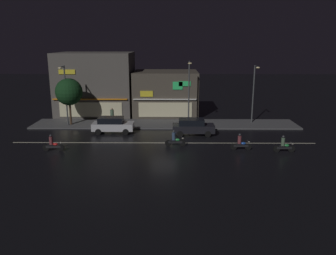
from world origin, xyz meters
name	(u,v)px	position (x,y,z in m)	size (l,w,h in m)	color
ground_plane	(164,143)	(0.00, 0.00, 0.00)	(140.00, 140.00, 0.00)	black
lane_divider_stripe	(164,143)	(0.00, 0.00, 0.01)	(28.86, 0.16, 0.01)	beige
sidewalk_far	(165,124)	(0.00, 7.40, 0.07)	(30.38, 4.53, 0.14)	#4C4C4F
storefront_left_block	(166,93)	(0.00, 12.93, 2.83)	(8.13, 6.69, 5.67)	#4C443A
storefront_center_block	(96,84)	(-9.11, 13.33, 4.00)	(9.55, 7.48, 8.02)	#56514C
streetlamp_west	(65,91)	(-11.03, 6.30, 4.12)	(0.44, 1.64, 6.70)	#47494C
streetlamp_mid	(189,88)	(2.72, 6.93, 4.36)	(0.44, 1.64, 7.16)	#47494C
streetlamp_east	(254,89)	(10.19, 7.80, 4.09)	(0.44, 1.64, 6.64)	#47494C
pedestrian_on_sidewalk	(112,117)	(-6.00, 6.74, 1.04)	(0.40, 0.40, 1.95)	#4C664C
street_tree	(69,92)	(-10.76, 6.78, 3.89)	(3.03, 3.03, 5.28)	#473323
parked_car_near_kerb	(113,125)	(-5.47, 3.75, 0.87)	(4.30, 1.98, 1.67)	silver
parked_car_trailing	(193,127)	(2.96, 2.99, 0.87)	(4.30, 1.98, 1.67)	black
motorcycle_lead	(284,145)	(10.54, -2.70, 0.63)	(1.90, 0.60, 1.52)	black
motorcycle_following	(175,140)	(1.06, -1.05, 0.63)	(1.90, 0.60, 1.52)	black
motorcycle_opposite_lane	(52,144)	(-9.72, -2.55, 0.63)	(1.90, 0.60, 1.52)	black
motorcycle_trailing_far	(240,143)	(6.89, -2.11, 0.63)	(1.90, 0.60, 1.52)	black
traffic_cone	(182,129)	(1.92, 4.12, 0.28)	(0.36, 0.36, 0.55)	orange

